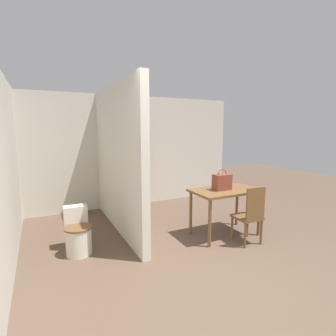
# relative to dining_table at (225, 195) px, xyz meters

# --- Properties ---
(ground_plane) EXTENTS (16.00, 16.00, 0.00)m
(ground_plane) POSITION_rel_dining_table_xyz_m (-0.90, -1.41, -0.68)
(ground_plane) COLOR brown
(wall_back) EXTENTS (5.36, 0.12, 2.50)m
(wall_back) POSITION_rel_dining_table_xyz_m (-0.90, 2.44, 0.57)
(wall_back) COLOR beige
(wall_back) RESTS_ON ground_plane
(wall_left) EXTENTS (0.12, 4.79, 2.50)m
(wall_left) POSITION_rel_dining_table_xyz_m (-3.14, 0.49, 0.57)
(wall_left) COLOR beige
(wall_left) RESTS_ON ground_plane
(partition_wall) EXTENTS (0.12, 2.65, 2.50)m
(partition_wall) POSITION_rel_dining_table_xyz_m (-1.51, 1.06, 0.57)
(partition_wall) COLOR beige
(partition_wall) RESTS_ON ground_plane
(dining_table) EXTENTS (1.12, 0.66, 0.78)m
(dining_table) POSITION_rel_dining_table_xyz_m (0.00, 0.00, 0.00)
(dining_table) COLOR brown
(dining_table) RESTS_ON ground_plane
(wooden_chair) EXTENTS (0.39, 0.39, 0.92)m
(wooden_chair) POSITION_rel_dining_table_xyz_m (0.12, -0.46, -0.20)
(wooden_chair) COLOR brown
(wooden_chair) RESTS_ON ground_plane
(toilet) EXTENTS (0.38, 0.53, 0.64)m
(toilet) POSITION_rel_dining_table_xyz_m (-2.29, 0.42, -0.41)
(toilet) COLOR silver
(toilet) RESTS_ON ground_plane
(handbag) EXTENTS (0.29, 0.17, 0.34)m
(handbag) POSITION_rel_dining_table_xyz_m (-0.07, 0.01, 0.23)
(handbag) COLOR brown
(handbag) RESTS_ON dining_table
(wooden_cabinet) EXTENTS (0.55, 0.40, 1.93)m
(wooden_cabinet) POSITION_rel_dining_table_xyz_m (-0.96, 2.17, 0.28)
(wooden_cabinet) COLOR brown
(wooden_cabinet) RESTS_ON ground_plane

